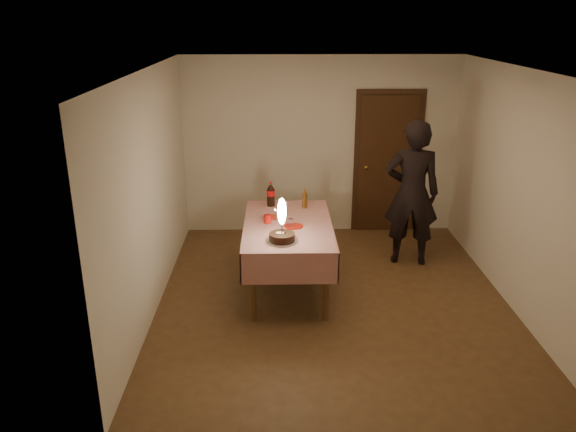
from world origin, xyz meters
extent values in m
cube|color=brown|center=(0.00, 0.00, 0.00)|extent=(4.00, 4.50, 0.01)
cube|color=beige|center=(0.00, 2.25, 1.30)|extent=(4.00, 0.04, 2.60)
cube|color=beige|center=(0.00, -2.25, 1.30)|extent=(4.00, 0.04, 2.60)
cube|color=beige|center=(-2.00, 0.00, 1.30)|extent=(0.04, 4.50, 2.60)
cube|color=beige|center=(2.00, 0.00, 1.30)|extent=(0.04, 4.50, 2.60)
cube|color=silver|center=(0.00, 0.00, 2.60)|extent=(4.00, 4.50, 0.04)
cube|color=#472814|center=(1.00, 2.22, 1.02)|extent=(0.85, 0.05, 2.05)
sphere|color=#B28C33|center=(0.68, 2.17, 1.00)|extent=(0.06, 0.06, 0.06)
cube|color=brown|center=(-0.51, 0.27, 0.81)|extent=(0.90, 1.60, 0.04)
cylinder|color=brown|center=(-0.90, -0.47, 0.39)|extent=(0.07, 0.07, 0.79)
cylinder|color=brown|center=(-0.12, -0.47, 0.39)|extent=(0.07, 0.07, 0.79)
cylinder|color=brown|center=(-0.90, 1.01, 0.39)|extent=(0.07, 0.07, 0.79)
cylinder|color=brown|center=(-0.12, 1.01, 0.39)|extent=(0.07, 0.07, 0.79)
cube|color=beige|center=(-0.51, 0.27, 0.83)|extent=(1.02, 1.72, 0.01)
cube|color=beige|center=(-0.51, -0.58, 0.66)|extent=(1.02, 0.01, 0.34)
cube|color=beige|center=(-0.51, 1.13, 0.66)|extent=(1.02, 0.01, 0.34)
cube|color=beige|center=(-1.02, 0.27, 0.66)|extent=(0.01, 1.72, 0.34)
cube|color=beige|center=(-0.01, 0.27, 0.66)|extent=(0.01, 1.72, 0.34)
cylinder|color=white|center=(-0.59, -0.26, 0.84)|extent=(0.34, 0.34, 0.01)
cylinder|color=black|center=(-0.59, -0.26, 0.89)|extent=(0.27, 0.27, 0.08)
cylinder|color=white|center=(-0.61, -0.24, 0.93)|extent=(0.07, 0.07, 0.00)
sphere|color=red|center=(-0.55, -0.27, 0.94)|extent=(0.02, 0.02, 0.02)
cube|color=#19721E|center=(-0.54, -0.28, 0.93)|extent=(0.02, 0.01, 0.00)
cube|color=#19721E|center=(-0.56, -0.28, 0.93)|extent=(0.01, 0.02, 0.00)
cylinder|color=#262628|center=(-0.59, -0.26, 0.99)|extent=(0.01, 0.01, 0.12)
ellipsoid|color=#FFF2BF|center=(-0.59, -0.26, 1.18)|extent=(0.09, 0.09, 0.29)
sphere|color=white|center=(-0.59, -0.26, 1.07)|extent=(0.04, 0.04, 0.04)
cylinder|color=red|center=(-0.45, 0.18, 0.84)|extent=(0.22, 0.22, 0.01)
cylinder|color=red|center=(-0.75, 0.30, 0.89)|extent=(0.08, 0.08, 0.10)
cylinder|color=white|center=(-0.49, 0.19, 0.88)|extent=(0.07, 0.07, 0.09)
cube|color=red|center=(-0.72, 0.46, 0.85)|extent=(0.15, 0.15, 0.02)
cylinder|color=black|center=(-0.72, 0.92, 0.95)|extent=(0.10, 0.10, 0.22)
cylinder|color=red|center=(-0.72, 0.92, 1.01)|extent=(0.10, 0.10, 0.07)
cone|color=black|center=(-0.72, 0.92, 1.10)|extent=(0.10, 0.10, 0.08)
cylinder|color=red|center=(-0.72, 0.92, 1.14)|extent=(0.03, 0.03, 0.02)
cylinder|color=#613710|center=(-0.29, 0.84, 0.93)|extent=(0.06, 0.06, 0.18)
cone|color=#613710|center=(-0.29, 0.84, 1.05)|extent=(0.06, 0.06, 0.06)
cylinder|color=olive|center=(-0.29, 0.84, 1.08)|extent=(0.02, 0.02, 0.02)
imported|color=black|center=(1.10, 1.03, 0.96)|extent=(0.76, 0.56, 1.91)
cube|color=black|center=(1.12, 1.16, 1.63)|extent=(0.14, 0.11, 0.10)
cylinder|color=black|center=(1.13, 1.24, 1.63)|extent=(0.09, 0.09, 0.08)
camera|label=1|loc=(-0.64, -5.81, 3.13)|focal=35.00mm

